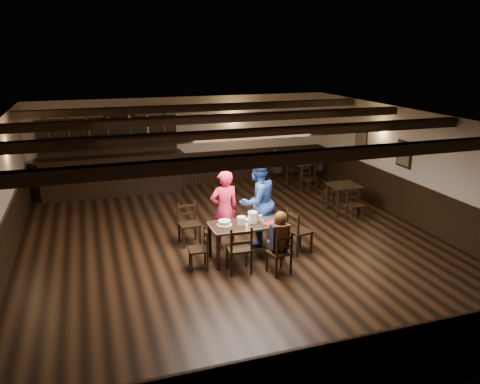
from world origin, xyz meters
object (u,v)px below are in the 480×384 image
object	(u,v)px
chair_near_right	(281,250)
bar_counter	(112,169)
woman_pink	(224,210)
man_blue	(257,202)
chair_near_left	(240,246)
dining_table	(246,228)
cake	(224,223)

from	to	relation	value
chair_near_right	bar_counter	distance (m)	6.78
woman_pink	man_blue	size ratio (longest dim) A/B	0.88
chair_near_left	bar_counter	xyz separation A→B (m)	(-1.91, 5.98, 0.17)
chair_near_right	woman_pink	distance (m)	1.70
dining_table	woman_pink	xyz separation A→B (m)	(-0.25, 0.68, 0.18)
chair_near_right	man_blue	size ratio (longest dim) A/B	0.44
chair_near_right	woman_pink	bearing A→B (deg)	112.83
chair_near_right	man_blue	world-z (taller)	man_blue
man_blue	bar_counter	world-z (taller)	bar_counter
chair_near_right	bar_counter	world-z (taller)	bar_counter
cake	bar_counter	xyz separation A→B (m)	(-1.80, 5.32, -0.07)
dining_table	cake	bearing A→B (deg)	170.05
bar_counter	cake	bearing A→B (deg)	-71.27
chair_near_left	chair_near_right	xyz separation A→B (m)	(0.72, -0.27, -0.07)
woman_pink	bar_counter	world-z (taller)	bar_counter
chair_near_right	man_blue	xyz separation A→B (m)	(0.07, 1.49, 0.47)
woman_pink	cake	distance (m)	0.63
man_blue	cake	world-z (taller)	man_blue
chair_near_left	man_blue	distance (m)	1.50
chair_near_left	dining_table	bearing A→B (deg)	61.20
dining_table	bar_counter	xyz separation A→B (m)	(-2.23, 5.39, 0.06)
cake	woman_pink	bearing A→B (deg)	73.38
dining_table	chair_near_right	world-z (taller)	chair_near_right
bar_counter	dining_table	bearing A→B (deg)	-67.51
cake	chair_near_right	bearing A→B (deg)	-48.37
chair_near_left	man_blue	xyz separation A→B (m)	(0.78, 1.22, 0.40)
dining_table	cake	size ratio (longest dim) A/B	4.89
chair_near_right	man_blue	distance (m)	1.56
woman_pink	man_blue	bearing A→B (deg)	171.73
chair_near_left	cake	world-z (taller)	chair_near_left
chair_near_left	woman_pink	world-z (taller)	woman_pink
woman_pink	dining_table	bearing A→B (deg)	105.62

